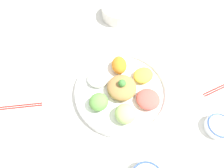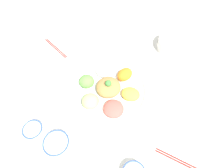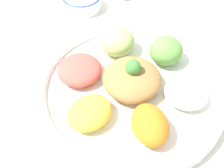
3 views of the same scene
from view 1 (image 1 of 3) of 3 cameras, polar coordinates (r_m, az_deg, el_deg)
name	(u,v)px [view 1 (image 1 of 3)]	position (r m, az deg, el deg)	size (l,w,h in m)	color
ground_plane	(123,91)	(0.86, 3.48, -2.17)	(2.40, 2.40, 0.00)	white
salad_platter	(122,91)	(0.83, 3.05, -2.01)	(0.42, 0.42, 0.10)	white
rice_bowl_blue	(219,126)	(0.88, 29.73, -11.13)	(0.10, 0.10, 0.04)	white
side_serving_bowl	(119,11)	(1.15, 2.09, 21.37)	(0.19, 0.19, 0.07)	silver
chopsticks_pair_far	(17,106)	(0.92, -27.08, -6.11)	(0.13, 0.20, 0.01)	red
serving_spoon_main	(49,65)	(0.98, -18.63, 5.61)	(0.04, 0.12, 0.01)	beige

